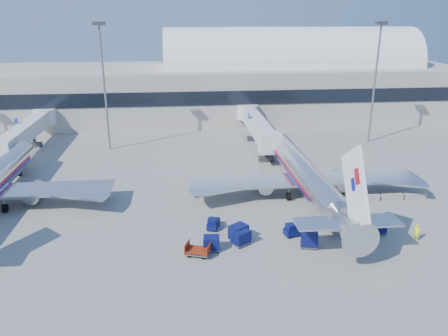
{
  "coord_description": "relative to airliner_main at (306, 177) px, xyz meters",
  "views": [
    {
      "loc": [
        -6.92,
        -49.61,
        23.78
      ],
      "look_at": [
        -1.14,
        6.0,
        4.04
      ],
      "focal_mm": 35.0,
      "sensor_mm": 36.0,
      "label": 1
    }
  ],
  "objects": [
    {
      "name": "barrier_mid",
      "position": [
        11.3,
        -2.51,
        -2.48
      ],
      "size": [
        3.0,
        0.55,
        0.9
      ],
      "primitive_type": "cube",
      "color": "#9E9E96",
      "rests_on": "ground"
    },
    {
      "name": "barrier_near",
      "position": [
        8.0,
        -2.51,
        -2.48
      ],
      "size": [
        3.0,
        0.55,
        0.9
      ],
      "primitive_type": "cube",
      "color": "#9E9E96",
      "rests_on": "ground"
    },
    {
      "name": "tug_right",
      "position": [
        0.71,
        -9.68,
        -2.17
      ],
      "size": [
        2.74,
        1.76,
        1.65
      ],
      "rotation": [
        0.0,
        0.0,
        -0.21
      ],
      "color": "#090F44",
      "rests_on": "ground"
    },
    {
      "name": "cart_train_a",
      "position": [
        -10.84,
        -11.25,
        -1.98
      ],
      "size": [
        2.53,
        2.43,
        1.77
      ],
      "rotation": [
        0.0,
        0.0,
        0.63
      ],
      "color": "#090F44",
      "rests_on": "ground"
    },
    {
      "name": "barrier_far",
      "position": [
        14.6,
        -2.51,
        -2.48
      ],
      "size": [
        3.0,
        0.55,
        0.9
      ],
      "primitive_type": "cube",
      "color": "#9E9E96",
      "rests_on": "ground"
    },
    {
      "name": "jetbridge_mid",
      "position": [
        -44.4,
        26.3,
        1.0
      ],
      "size": [
        4.4,
        27.5,
        6.25
      ],
      "color": "silver",
      "rests_on": "ground"
    },
    {
      "name": "cart_train_c",
      "position": [
        -14.0,
        -13.17,
        -2.08
      ],
      "size": [
        1.93,
        1.56,
        1.58
      ],
      "rotation": [
        0.0,
        0.0,
        -0.11
      ],
      "color": "#090F44",
      "rests_on": "ground"
    },
    {
      "name": "ramp_worker",
      "position": [
        8.8,
        -13.39,
        -1.94
      ],
      "size": [
        0.8,
        0.86,
        1.98
      ],
      "primitive_type": "imported",
      "rotation": [
        0.0,
        0.0,
        2.17
      ],
      "color": "#CCE317",
      "rests_on": "ground"
    },
    {
      "name": "jetbridge_near",
      "position": [
        -2.4,
        26.3,
        1.0
      ],
      "size": [
        4.4,
        27.5,
        6.25
      ],
      "color": "silver",
      "rests_on": "ground"
    },
    {
      "name": "tug_lead",
      "position": [
        -4.51,
        -10.94,
        -2.24
      ],
      "size": [
        2.54,
        1.71,
        1.52
      ],
      "rotation": [
        0.0,
        0.0,
        0.26
      ],
      "color": "#090F44",
      "rests_on": "ground"
    },
    {
      "name": "cart_train_b",
      "position": [
        -10.72,
        -12.34,
        -2.02
      ],
      "size": [
        2.41,
        2.28,
        1.7
      ],
      "rotation": [
        0.0,
        0.0,
        0.58
      ],
      "color": "#090F44",
      "rests_on": "ground"
    },
    {
      "name": "mast_west",
      "position": [
        -30.0,
        25.49,
        11.87
      ],
      "size": [
        2.0,
        1.2,
        22.6
      ],
      "color": "slate",
      "rests_on": "ground"
    },
    {
      "name": "airliner_main",
      "position": [
        0.0,
        0.0,
        0.0
      ],
      "size": [
        32.0,
        37.26,
        12.07
      ],
      "color": "silver",
      "rests_on": "ground"
    },
    {
      "name": "terminal",
      "position": [
        -23.6,
        51.46,
        4.6
      ],
      "size": [
        170.0,
        28.15,
        21.0
      ],
      "color": "#B2AA9E",
      "rests_on": "ground"
    },
    {
      "name": "ground",
      "position": [
        -10.0,
        -4.51,
        -2.93
      ],
      "size": [
        260.0,
        260.0,
        0.0
      ],
      "primitive_type": "plane",
      "color": "gray",
      "rests_on": "ground"
    },
    {
      "name": "tug_left",
      "position": [
        -13.43,
        -8.21,
        -2.25
      ],
      "size": [
        1.8,
        2.53,
        1.49
      ],
      "rotation": [
        0.0,
        0.0,
        1.25
      ],
      "color": "#090F44",
      "rests_on": "ground"
    },
    {
      "name": "cart_solo_near",
      "position": [
        -3.47,
        -13.64,
        -2.05
      ],
      "size": [
        2.15,
        1.82,
        1.65
      ],
      "rotation": [
        0.0,
        0.0,
        -0.24
      ],
      "color": "#090F44",
      "rests_on": "ground"
    },
    {
      "name": "cart_open_red",
      "position": [
        -15.46,
        -14.12,
        -2.45
      ],
      "size": [
        2.91,
        2.46,
        0.66
      ],
      "rotation": [
        0.0,
        0.0,
        -0.34
      ],
      "color": "slate",
      "rests_on": "ground"
    },
    {
      "name": "mast_east",
      "position": [
        20.0,
        25.49,
        11.87
      ],
      "size": [
        2.0,
        1.2,
        22.6
      ],
      "color": "slate",
      "rests_on": "ground"
    },
    {
      "name": "cart_solo_far",
      "position": [
        5.21,
        -11.42,
        -2.11
      ],
      "size": [
        1.9,
        1.55,
        1.53
      ],
      "rotation": [
        0.0,
        0.0,
        0.14
      ],
      "color": "#090F44",
      "rests_on": "ground"
    }
  ]
}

